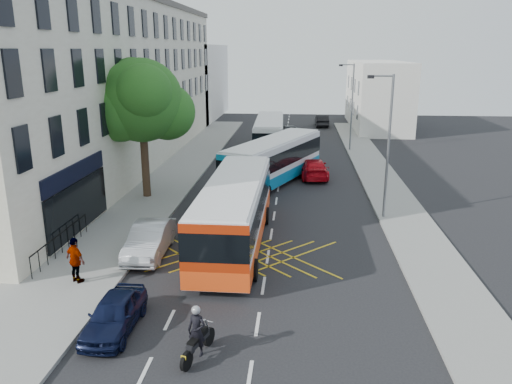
% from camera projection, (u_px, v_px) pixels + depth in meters
% --- Properties ---
extents(ground, '(120.00, 120.00, 0.00)m').
position_uv_depth(ground, '(258.00, 324.00, 17.77)').
color(ground, black).
rests_on(ground, ground).
extents(pavement_left, '(5.00, 70.00, 0.15)m').
position_uv_depth(pavement_left, '(147.00, 197.00, 32.80)').
color(pavement_left, gray).
rests_on(pavement_left, ground).
extents(pavement_right, '(3.00, 70.00, 0.15)m').
position_uv_depth(pavement_right, '(395.00, 203.00, 31.51)').
color(pavement_right, gray).
rests_on(pavement_right, ground).
extents(terrace_main, '(8.30, 45.00, 13.50)m').
position_uv_depth(terrace_main, '(110.00, 83.00, 40.49)').
color(terrace_main, beige).
rests_on(terrace_main, ground).
extents(terrace_far, '(8.00, 20.00, 10.00)m').
position_uv_depth(terrace_far, '(190.00, 82.00, 70.19)').
color(terrace_far, silver).
rests_on(terrace_far, ground).
extents(building_right, '(6.00, 18.00, 8.00)m').
position_uv_depth(building_right, '(377.00, 95.00, 61.76)').
color(building_right, silver).
rests_on(building_right, ground).
extents(street_tree, '(6.30, 5.70, 8.80)m').
position_uv_depth(street_tree, '(141.00, 101.00, 31.05)').
color(street_tree, '#382619').
rests_on(street_tree, pavement_left).
extents(lamp_near, '(1.45, 0.15, 8.00)m').
position_uv_depth(lamp_near, '(387.00, 140.00, 27.49)').
color(lamp_near, slate).
rests_on(lamp_near, pavement_right).
extents(lamp_far, '(1.45, 0.15, 8.00)m').
position_uv_depth(lamp_far, '(351.00, 103.00, 46.65)').
color(lamp_far, slate).
rests_on(lamp_far, pavement_right).
extents(railings, '(0.08, 5.60, 1.14)m').
position_uv_depth(railings, '(61.00, 242.00, 23.42)').
color(railings, black).
rests_on(railings, pavement_left).
extents(bus_near, '(3.02, 11.79, 3.31)m').
position_uv_depth(bus_near, '(235.00, 212.00, 24.49)').
color(bus_near, silver).
rests_on(bus_near, ground).
extents(bus_mid, '(6.92, 11.62, 3.23)m').
position_uv_depth(bus_mid, '(274.00, 160.00, 35.96)').
color(bus_mid, silver).
rests_on(bus_mid, ground).
extents(bus_far, '(3.03, 11.25, 3.14)m').
position_uv_depth(bus_far, '(269.00, 134.00, 47.38)').
color(bus_far, silver).
rests_on(bus_far, ground).
extents(motorbike, '(0.82, 2.00, 1.83)m').
position_uv_depth(motorbike, '(197.00, 333.00, 15.59)').
color(motorbike, black).
rests_on(motorbike, ground).
extents(parked_car_blue, '(1.50, 3.70, 1.26)m').
position_uv_depth(parked_car_blue, '(114.00, 314.00, 17.21)').
color(parked_car_blue, black).
rests_on(parked_car_blue, ground).
extents(parked_car_silver, '(1.69, 4.59, 1.50)m').
position_uv_depth(parked_car_silver, '(150.00, 240.00, 23.58)').
color(parked_car_silver, '#B8BAC0').
rests_on(parked_car_silver, ground).
extents(red_hatchback, '(2.33, 5.06, 1.43)m').
position_uv_depth(red_hatchback, '(314.00, 168.00, 37.89)').
color(red_hatchback, '#BD0813').
rests_on(red_hatchback, ground).
extents(distant_car_grey, '(2.59, 4.63, 1.22)m').
position_uv_depth(distant_car_grey, '(290.00, 132.00, 55.28)').
color(distant_car_grey, '#46484E').
rests_on(distant_car_grey, ground).
extents(distant_car_dark, '(1.70, 4.50, 1.47)m').
position_uv_depth(distant_car_dark, '(322.00, 120.00, 63.11)').
color(distant_car_dark, black).
rests_on(distant_car_dark, ground).
extents(pedestrian_far, '(1.22, 1.00, 1.94)m').
position_uv_depth(pedestrian_far, '(76.00, 260.00, 20.37)').
color(pedestrian_far, gray).
rests_on(pedestrian_far, pavement_left).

